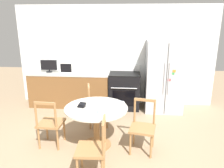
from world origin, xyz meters
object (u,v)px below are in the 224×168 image
oven_range (124,90)px  dining_chair_left (50,123)px  countertop_tv (49,66)px  dining_chair_near (93,149)px  microwave (70,67)px  refrigerator (164,76)px  counter_bottle (88,69)px  wallet (82,105)px  dining_chair_far (97,106)px  dining_chair_right (143,128)px  candle_glass (95,106)px

oven_range → dining_chair_left: bearing=-122.5°
countertop_tv → dining_chair_near: size_ratio=0.46×
microwave → refrigerator: bearing=-2.7°
counter_bottle → wallet: bearing=-82.0°
dining_chair_near → dining_chair_far: 1.63m
oven_range → dining_chair_right: (0.38, -1.97, -0.03)m
microwave → countertop_tv: bearing=-179.3°
microwave → dining_chair_right: microwave is taller
countertop_tv → counter_bottle: bearing=0.2°
microwave → dining_chair_far: 1.56m
dining_chair_left → candle_glass: bearing=3.4°
dining_chair_far → candle_glass: size_ratio=9.81×
wallet → dining_chair_far: bearing=80.9°
countertop_tv → wallet: (1.30, -1.94, -0.30)m
counter_bottle → dining_chair_far: counter_bottle is taller
counter_bottle → microwave: bearing=179.6°
dining_chair_left → candle_glass: size_ratio=9.81×
oven_range → dining_chair_far: (-0.56, -1.08, -0.03)m
dining_chair_near → wallet: (-0.33, 0.81, 0.34)m
refrigerator → dining_chair_right: size_ratio=1.94×
refrigerator → counter_bottle: size_ratio=7.33×
countertop_tv → dining_chair_left: size_ratio=0.46×
dining_chair_far → counter_bottle: bearing=-172.2°
dining_chair_far → candle_glass: dining_chair_far is taller
refrigerator → dining_chair_near: bearing=-116.8°
dining_chair_far → candle_glass: (0.11, -0.87, 0.35)m
dining_chair_far → dining_chair_right: size_ratio=1.00×
counter_bottle → dining_chair_left: bearing=-98.3°
dining_chair_right → wallet: (-1.07, 0.08, 0.34)m
candle_glass → wallet: 0.24m
microwave → dining_chair_left: bearing=-84.9°
countertop_tv → dining_chair_right: size_ratio=0.46×
counter_bottle → dining_chair_right: size_ratio=0.26×
countertop_tv → counter_bottle: size_ratio=1.75×
candle_glass → wallet: candle_glass is taller
microwave → wallet: microwave is taller
dining_chair_right → candle_glass: bearing=8.5°
microwave → dining_chair_far: (0.88, -1.14, -0.62)m
oven_range → microwave: (-1.43, 0.06, 0.59)m
oven_range → dining_chair_near: bearing=-97.5°
countertop_tv → candle_glass: bearing=-52.4°
counter_bottle → dining_chair_left: (-0.29, -2.02, -0.56)m
countertop_tv → dining_chair_far: 1.93m
dining_chair_right → wallet: 1.12m
oven_range → countertop_tv: countertop_tv is taller
dining_chair_right → refrigerator: bearing=-97.0°
dining_chair_left → wallet: dining_chair_left is taller
counter_bottle → dining_chair_near: bearing=-77.7°
countertop_tv → counter_bottle: (1.03, 0.00, -0.08)m
microwave → dining_chair_right: size_ratio=0.54×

